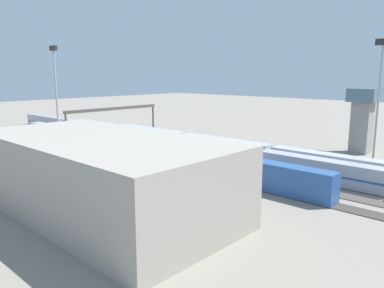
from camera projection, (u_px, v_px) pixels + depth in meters
name	position (u px, v px, depth m)	size (l,w,h in m)	color
ground_plane	(184.00, 152.00, 87.83)	(400.00, 400.00, 0.00)	gray
track_bed_0	(218.00, 144.00, 96.84)	(140.00, 2.80, 0.12)	#4C443D
track_bed_1	(205.00, 147.00, 93.23)	(140.00, 2.80, 0.12)	#4C443D
track_bed_2	(192.00, 150.00, 89.62)	(140.00, 2.80, 0.12)	#3D3833
track_bed_3	(177.00, 153.00, 86.01)	(140.00, 2.80, 0.12)	#3D3833
track_bed_4	(161.00, 156.00, 82.40)	(140.00, 2.80, 0.12)	#4C443D
track_bed_5	(143.00, 160.00, 78.79)	(140.00, 2.80, 0.12)	#3D3833
train_on_track_5	(133.00, 149.00, 80.71)	(90.60, 3.00, 4.40)	#285193
train_on_track_2	(265.00, 154.00, 75.67)	(90.60, 3.00, 4.40)	#285193
train_on_track_3	(164.00, 142.00, 88.44)	(139.00, 3.06, 4.40)	#1E6B9E
train_on_track_4	(163.00, 148.00, 81.55)	(10.00, 3.00, 5.00)	#D85914
light_mast_0	(380.00, 85.00, 71.98)	(2.80, 0.70, 24.49)	#9EA0A5
light_mast_1	(55.00, 82.00, 93.90)	(2.80, 0.70, 24.83)	#9EA0A5
signal_gantry	(114.00, 112.00, 104.78)	(0.70, 30.00, 8.80)	#4C4742
maintenance_shed	(101.00, 174.00, 49.01)	(37.43, 18.46, 9.94)	#9E9389
control_tower	(363.00, 116.00, 84.99)	(6.00, 6.00, 14.77)	gray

